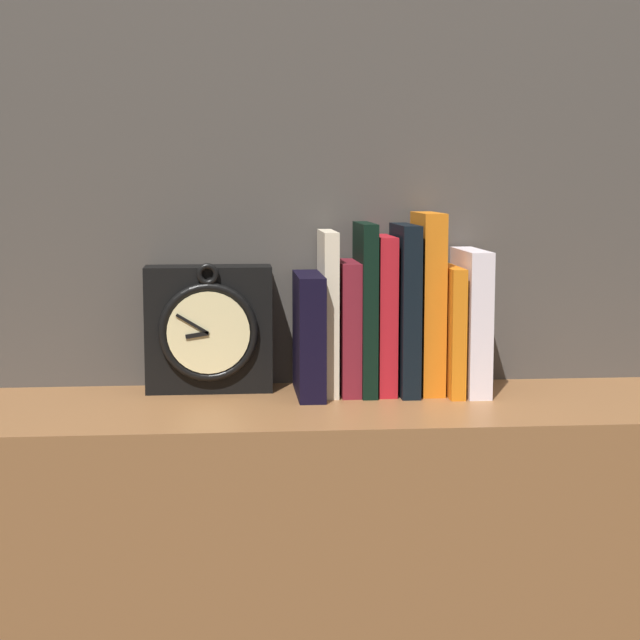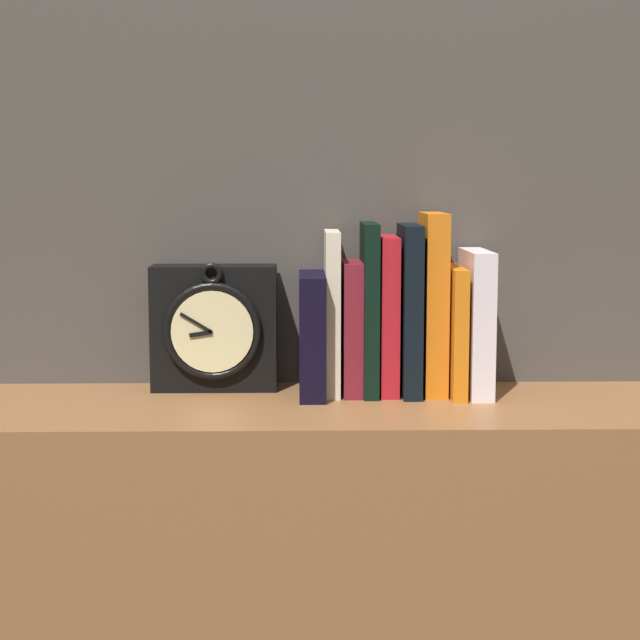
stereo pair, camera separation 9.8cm
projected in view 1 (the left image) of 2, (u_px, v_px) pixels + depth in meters
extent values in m
cube|color=#47423D|center=(309.00, 135.00, 1.58)|extent=(6.00, 0.05, 2.60)
cube|color=black|center=(209.00, 329.00, 1.53)|extent=(0.18, 0.07, 0.18)
torus|color=black|center=(208.00, 332.00, 1.49)|extent=(0.14, 0.01, 0.14)
cylinder|color=beige|center=(208.00, 333.00, 1.49)|extent=(0.12, 0.01, 0.12)
cube|color=black|center=(197.00, 335.00, 1.49)|extent=(0.03, 0.00, 0.01)
cube|color=black|center=(192.00, 324.00, 1.48)|extent=(0.05, 0.00, 0.03)
torus|color=black|center=(208.00, 274.00, 1.48)|extent=(0.03, 0.01, 0.03)
cube|color=black|center=(309.00, 334.00, 1.50)|extent=(0.04, 0.15, 0.17)
cube|color=beige|center=(328.00, 312.00, 1.52)|extent=(0.02, 0.12, 0.23)
cube|color=maroon|center=(348.00, 327.00, 1.52)|extent=(0.03, 0.12, 0.19)
cube|color=black|center=(365.00, 308.00, 1.52)|extent=(0.02, 0.13, 0.24)
cube|color=red|center=(383.00, 314.00, 1.53)|extent=(0.03, 0.12, 0.22)
cube|color=black|center=(405.00, 309.00, 1.52)|extent=(0.03, 0.13, 0.24)
cube|color=orange|center=(428.00, 302.00, 1.53)|extent=(0.03, 0.12, 0.26)
cube|color=orange|center=(449.00, 329.00, 1.53)|extent=(0.02, 0.14, 0.18)
cube|color=white|center=(470.00, 321.00, 1.53)|extent=(0.03, 0.14, 0.20)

